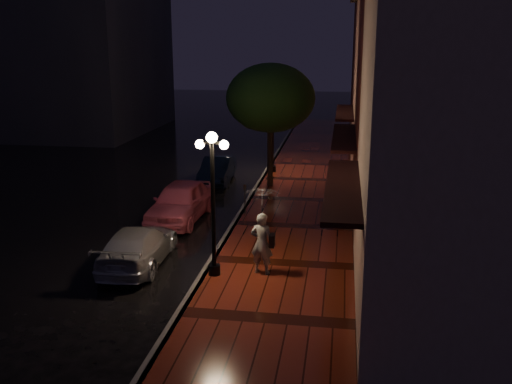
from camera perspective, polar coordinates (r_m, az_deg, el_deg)
The scene contains 15 objects.
ground at distance 22.01m, azimuth -2.17°, elevation -3.46°, with size 120.00×120.00×0.00m, color black.
sidewalk at distance 21.69m, azimuth 3.69°, elevation -3.55°, with size 4.50×60.00×0.15m, color #48180C.
curb at distance 21.98m, azimuth -2.17°, elevation -3.27°, with size 0.25×60.00×0.15m, color #595451.
storefront_near at distance 15.04m, azimuth 20.16°, elevation 3.69°, with size 5.00×8.00×8.50m, color gray.
storefront_mid at distance 22.74m, azimuth 16.62°, elevation 10.70°, with size 5.00×8.00×11.00m, color #511914.
storefront_far at distance 30.74m, azimuth 14.56°, elevation 9.93°, with size 5.00×8.00×9.00m, color #8C5951.
storefront_extra at distance 40.65m, azimuth 13.27°, elevation 11.84°, with size 5.00×12.00×10.00m, color #511914.
streetlamp_near at distance 16.50m, azimuth -4.33°, elevation -0.37°, with size 0.96×0.36×4.31m.
streetlamp_far at distance 30.03m, azimuth 1.70°, elevation 6.64°, with size 0.96×0.36×4.31m.
street_tree at distance 26.84m, azimuth 1.48°, elevation 9.18°, with size 4.16×4.16×5.80m.
pink_car at distance 22.74m, azimuth -7.57°, elevation -0.94°, with size 1.82×4.53×1.54m, color #DC5A73.
navy_car at distance 28.61m, azimuth -3.90°, elevation 2.20°, with size 1.36×3.89×1.28m, color black.
silver_car at distance 18.54m, azimuth -11.74°, elevation -5.32°, with size 1.75×4.31×1.25m, color #96969D.
woman_with_umbrella at distance 16.77m, azimuth 0.61°, elevation -2.57°, with size 1.10×1.12×2.65m.
parking_meter at distance 22.83m, azimuth -1.12°, elevation -0.43°, with size 0.13×0.11×1.22m.
Camera 1 is at (4.00, -20.49, 6.96)m, focal length 40.00 mm.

